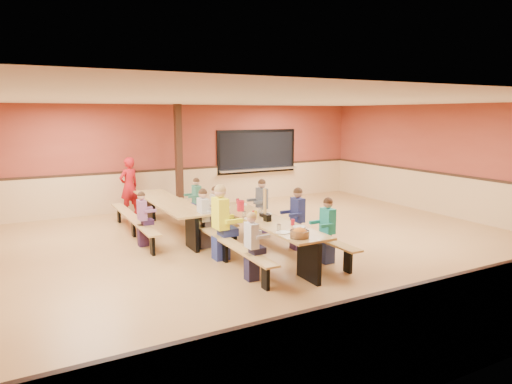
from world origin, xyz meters
TOP-DOWN VIEW (x-y plane):
  - ground at (0.00, 0.00)m, footprint 12.00×12.00m
  - room_envelope at (0.00, 0.00)m, footprint 12.04×10.04m
  - kitchen_pass_through at (2.60, 4.96)m, footprint 2.78×0.28m
  - structural_post at (-0.20, 4.40)m, footprint 0.18×0.18m
  - cafeteria_table_main at (-0.14, -0.35)m, footprint 1.91×3.70m
  - cafeteria_table_second at (-1.21, 2.25)m, footprint 1.91×3.70m
  - seated_child_white_left at (-0.96, -1.43)m, footprint 0.34×0.27m
  - seated_adult_yellow at (-0.96, -0.17)m, footprint 0.47×0.38m
  - seated_child_grey_left at (-0.96, 0.70)m, footprint 0.37×0.30m
  - seated_child_teal_right at (0.69, -1.30)m, footprint 0.37×0.30m
  - seated_child_navy_right at (0.69, -0.30)m, footprint 0.39×0.32m
  - seated_child_char_right at (0.69, 1.20)m, footprint 0.38×0.31m
  - seated_child_purple_sec at (-2.04, 1.41)m, footprint 0.34×0.27m
  - seated_child_green_sec at (-0.39, 2.57)m, footprint 0.35×0.29m
  - seated_child_tan_sec at (-0.39, 1.43)m, footprint 0.32×0.27m
  - standing_woman at (-1.58, 4.55)m, footprint 0.68×0.58m
  - punch_pitcher at (-0.22, 0.48)m, footprint 0.16×0.16m
  - chip_bowl at (-0.29, -1.84)m, footprint 0.32×0.32m
  - napkin_dispenser at (-0.18, -0.58)m, footprint 0.10×0.14m
  - condiment_mustard at (-0.31, -0.34)m, footprint 0.06×0.06m
  - condiment_ketchup at (-0.33, -0.32)m, footprint 0.06×0.06m
  - table_paddle at (-0.03, -0.21)m, footprint 0.16×0.16m
  - place_settings at (-0.14, -0.35)m, footprint 0.65×3.30m

SIDE VIEW (x-z plane):
  - ground at x=0.00m, z-range 0.00..0.00m
  - cafeteria_table_main at x=-0.14m, z-range 0.16..0.90m
  - cafeteria_table_second at x=-1.21m, z-range 0.16..0.90m
  - seated_child_tan_sec at x=-0.39m, z-range 0.00..1.12m
  - seated_child_purple_sec at x=-2.04m, z-range 0.00..1.14m
  - seated_child_white_left at x=-0.96m, z-range 0.00..1.14m
  - seated_child_green_sec at x=-0.39m, z-range 0.00..1.17m
  - seated_child_teal_right at x=0.69m, z-range 0.00..1.21m
  - seated_child_grey_left at x=-0.96m, z-range 0.00..1.21m
  - seated_child_char_right at x=0.69m, z-range 0.00..1.23m
  - seated_child_navy_right at x=0.69m, z-range 0.00..1.25m
  - room_envelope at x=0.00m, z-range -0.82..2.20m
  - seated_adult_yellow at x=-0.96m, z-range 0.00..1.41m
  - standing_woman at x=-1.58m, z-range 0.00..1.59m
  - place_settings at x=-0.14m, z-range 0.74..0.85m
  - napkin_dispenser at x=-0.18m, z-range 0.74..0.87m
  - chip_bowl at x=-0.29m, z-range 0.74..0.89m
  - condiment_mustard at x=-0.31m, z-range 0.74..0.91m
  - condiment_ketchup at x=-0.33m, z-range 0.74..0.91m
  - punch_pitcher at x=-0.22m, z-range 0.74..0.96m
  - table_paddle at x=-0.03m, z-range 0.60..1.16m
  - kitchen_pass_through at x=2.60m, z-range 0.80..2.18m
  - structural_post at x=-0.20m, z-range 0.00..3.00m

